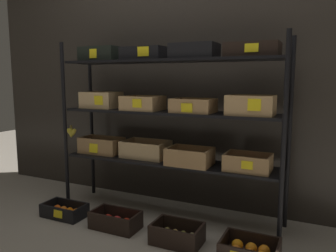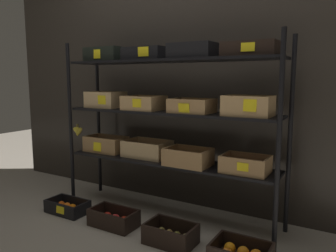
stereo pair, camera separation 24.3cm
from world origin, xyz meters
name	(u,v)px [view 1 (the left image)]	position (x,y,z in m)	size (l,w,h in m)	color
ground_plane	(168,215)	(0.00, 0.00, 0.00)	(10.00, 10.00, 0.00)	gray
storefront_wall	(186,59)	(0.00, 0.38, 1.28)	(4.19, 0.12, 2.57)	#2D2823
display_rack	(168,110)	(0.00, 0.00, 0.87)	(1.91, 0.39, 1.41)	black
crate_ground_tangerine	(65,211)	(-0.75, -0.38, 0.04)	(0.35, 0.21, 0.11)	black
crate_ground_apple_red	(116,222)	(-0.25, -0.39, 0.05)	(0.36, 0.20, 0.13)	black
crate_ground_kiwi	(177,236)	(0.26, -0.40, 0.05)	(0.34, 0.22, 0.14)	black
crate_ground_orange	(250,251)	(0.74, -0.39, 0.05)	(0.35, 0.26, 0.12)	black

